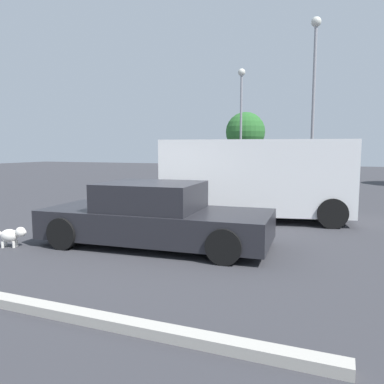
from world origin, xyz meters
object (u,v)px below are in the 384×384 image
(suv_dark, at_px, (239,172))
(van_white, at_px, (255,177))
(dog, at_px, (12,235))
(light_post_near, at_px, (241,106))
(sedan_foreground, at_px, (155,217))
(light_post_mid, at_px, (314,78))

(suv_dark, bearing_deg, van_white, -70.20)
(dog, distance_m, light_post_near, 17.77)
(sedan_foreground, distance_m, van_white, 3.98)
(light_post_near, height_order, light_post_mid, light_post_mid)
(dog, xyz_separation_m, light_post_mid, (4.82, 12.63, 4.89))
(sedan_foreground, relative_size, van_white, 0.89)
(suv_dark, distance_m, light_post_mid, 5.61)
(dog, height_order, light_post_mid, light_post_mid)
(sedan_foreground, xyz_separation_m, light_post_mid, (2.19, 11.41, 4.55))
(light_post_near, relative_size, light_post_mid, 0.87)
(suv_dark, distance_m, light_post_near, 8.22)
(dog, distance_m, van_white, 6.37)
(dog, xyz_separation_m, van_white, (3.90, 4.95, 0.96))
(van_white, bearing_deg, dog, -139.64)
(van_white, height_order, light_post_mid, light_post_mid)
(sedan_foreground, relative_size, light_post_mid, 0.61)
(dog, bearing_deg, sedan_foreground, 1.73)
(sedan_foreground, distance_m, suv_dark, 8.86)
(dog, bearing_deg, suv_dark, 55.28)
(sedan_foreground, xyz_separation_m, dog, (-2.64, -1.22, -0.35))
(light_post_mid, bearing_deg, dog, -110.90)
(light_post_near, bearing_deg, dog, -90.94)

